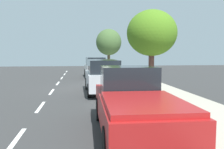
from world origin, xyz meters
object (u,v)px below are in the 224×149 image
Objects in this scene: parked_pickup_red_nearest at (133,104)px; parked_suv_silver_second at (103,76)px; bicycle_at_curb at (111,83)px; fire_hydrant at (127,82)px; street_tree_mid_block at (109,42)px; cyclist_with_backpack at (116,74)px; street_tree_near_cyclist at (152,33)px; parked_suv_white_mid at (95,67)px.

parked_pickup_red_nearest is 7.42m from parked_suv_silver_second.
fire_hydrant is at bearing -43.81° from bicycle_at_curb.
fire_hydrant is (-0.69, -15.42, -3.21)m from street_tree_mid_block.
parked_suv_silver_second is 1.80m from fire_hydrant.
parked_pickup_red_nearest is 1.01× the size of street_tree_mid_block.
parked_suv_silver_second reaches higher than fire_hydrant.
street_tree_near_cyclist is (1.36, -3.27, 2.36)m from cyclist_with_backpack.
parked_suv_silver_second is at bearing -158.36° from fire_hydrant.
street_tree_near_cyclist reaches higher than parked_suv_silver_second.
fire_hydrant reaches higher than bicycle_at_curb.
street_tree_near_cyclist is at bearing 67.67° from parked_pickup_red_nearest.
parked_suv_white_mid is 8.39m from cyclist_with_backpack.
parked_suv_white_mid is (0.15, 9.38, 0.00)m from parked_suv_silver_second.
parked_suv_silver_second is at bearing -132.45° from cyclist_with_backpack.
fire_hydrant is at bearing 21.64° from parked_suv_silver_second.
parked_suv_silver_second is 5.63× the size of fire_hydrant.
parked_suv_silver_second is at bearing -115.86° from bicycle_at_curb.
street_tree_near_cyclist reaches higher than parked_suv_white_mid.
parked_suv_silver_second is 2.80× the size of cyclist_with_backpack.
street_tree_mid_block reaches higher than street_tree_near_cyclist.
street_tree_mid_block is at bearing 84.81° from cyclist_with_backpack.
parked_suv_white_mid is at bearing 95.47° from cyclist_with_backpack.
parked_pickup_red_nearest is 1.12× the size of parked_suv_white_mid.
bicycle_at_curb is at bearing 115.06° from cyclist_with_backpack.
parked_suv_silver_second and parked_suv_white_mid have the same top height.
street_tree_mid_block is (2.13, 23.48, 2.89)m from parked_pickup_red_nearest.
fire_hydrant is (1.44, 8.06, -0.32)m from parked_pickup_red_nearest.
cyclist_with_backpack is (0.95, 1.04, -0.00)m from parked_suv_silver_second.
street_tree_mid_block is at bearing 84.82° from parked_pickup_red_nearest.
parked_pickup_red_nearest is at bearing -100.13° from fire_hydrant.
parked_suv_silver_second is 0.89× the size of street_tree_mid_block.
street_tree_mid_block reaches higher than parked_suv_white_mid.
parked_suv_silver_second reaches higher than bicycle_at_curb.
bicycle_at_curb is 1.26m from fire_hydrant.
parked_suv_white_mid is 8.88m from fire_hydrant.
street_tree_mid_block is (1.58, 14.56, 3.40)m from bicycle_at_curb.
fire_hydrant is (0.68, -0.39, -0.45)m from cyclist_with_backpack.
street_tree_mid_block reaches higher than fire_hydrant.
parked_pickup_red_nearest is 6.37× the size of fire_hydrant.
street_tree_near_cyclist reaches higher than cyclist_with_backpack.
parked_pickup_red_nearest is 8.49m from cyclist_with_backpack.
parked_suv_silver_second is 1.40m from cyclist_with_backpack.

